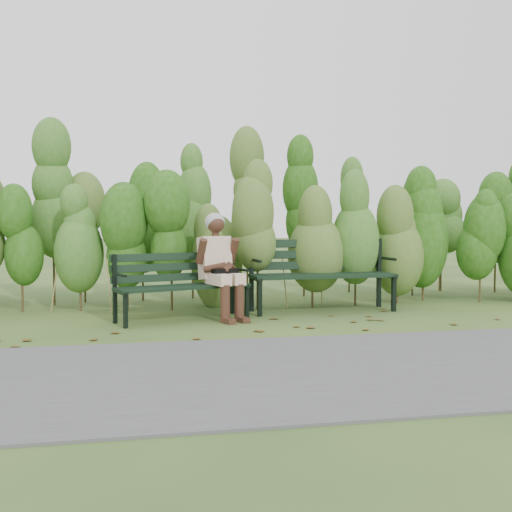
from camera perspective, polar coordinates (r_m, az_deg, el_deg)
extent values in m
plane|color=#2E4D23|center=(6.84, 0.59, -6.44)|extent=(80.00, 80.00, 0.00)
cube|color=#474749|center=(4.75, 6.23, -10.65)|extent=(60.00, 2.50, 0.01)
cylinder|color=#47381E|center=(8.04, -21.05, -2.34)|extent=(0.03, 0.03, 0.80)
ellipsoid|color=#397026|center=(8.01, -21.14, 2.22)|extent=(0.64, 0.64, 1.44)
cylinder|color=#47381E|center=(7.96, -16.70, -2.32)|extent=(0.03, 0.03, 0.80)
ellipsoid|color=#397026|center=(7.93, -16.77, 2.29)|extent=(0.64, 0.64, 1.44)
cylinder|color=#47381E|center=(7.93, -12.29, -2.28)|extent=(0.03, 0.03, 0.80)
ellipsoid|color=#397026|center=(7.90, -12.35, 2.35)|extent=(0.64, 0.64, 1.44)
cylinder|color=#47381E|center=(7.95, -7.88, -2.23)|extent=(0.03, 0.03, 0.80)
ellipsoid|color=#397026|center=(7.91, -7.91, 2.39)|extent=(0.64, 0.64, 1.44)
cylinder|color=#47381E|center=(8.01, -3.50, -2.17)|extent=(0.03, 0.03, 0.80)
ellipsoid|color=#397026|center=(7.97, -3.52, 2.42)|extent=(0.64, 0.64, 1.44)
cylinder|color=#47381E|center=(8.11, 0.78, -2.09)|extent=(0.03, 0.03, 0.80)
ellipsoid|color=#397026|center=(8.08, 0.79, 2.43)|extent=(0.64, 0.64, 1.44)
cylinder|color=#47381E|center=(8.27, 4.94, -2.01)|extent=(0.03, 0.03, 0.80)
ellipsoid|color=#397026|center=(8.23, 4.96, 2.43)|extent=(0.64, 0.64, 1.44)
cylinder|color=#47381E|center=(8.46, 8.92, -1.92)|extent=(0.03, 0.03, 0.80)
ellipsoid|color=#397026|center=(8.43, 8.95, 2.42)|extent=(0.64, 0.64, 1.44)
cylinder|color=#47381E|center=(8.69, 12.70, -1.82)|extent=(0.03, 0.03, 0.80)
ellipsoid|color=#397026|center=(8.66, 12.75, 2.40)|extent=(0.64, 0.64, 1.44)
cylinder|color=#47381E|center=(8.96, 16.28, -1.73)|extent=(0.03, 0.03, 0.80)
ellipsoid|color=#397026|center=(8.93, 16.34, 2.37)|extent=(0.64, 0.64, 1.44)
cylinder|color=#47381E|center=(9.26, 19.63, -1.63)|extent=(0.03, 0.03, 0.80)
ellipsoid|color=#397026|center=(9.23, 19.71, 2.33)|extent=(0.64, 0.64, 1.44)
cylinder|color=#47381E|center=(9.59, 22.77, -1.53)|extent=(0.03, 0.03, 0.80)
ellipsoid|color=#397026|center=(9.56, 22.85, 2.29)|extent=(0.64, 0.64, 1.44)
cylinder|color=#47381E|center=(9.01, -19.60, -0.80)|extent=(0.04, 0.04, 1.10)
ellipsoid|color=#20520D|center=(8.99, -19.71, 4.80)|extent=(0.70, 0.70, 1.98)
cylinder|color=#47381E|center=(8.93, -14.72, -0.75)|extent=(0.04, 0.04, 1.10)
ellipsoid|color=#20520D|center=(8.92, -14.80, 4.90)|extent=(0.70, 0.70, 1.98)
cylinder|color=#47381E|center=(8.92, -9.79, -0.70)|extent=(0.04, 0.04, 1.10)
ellipsoid|color=#20520D|center=(8.91, -9.84, 4.96)|extent=(0.70, 0.70, 1.98)
cylinder|color=#47381E|center=(8.97, -4.88, -0.64)|extent=(0.04, 0.04, 1.10)
ellipsoid|color=#20520D|center=(8.96, -4.91, 4.98)|extent=(0.70, 0.70, 1.98)
cylinder|color=#47381E|center=(9.09, -0.07, -0.58)|extent=(0.04, 0.04, 1.10)
ellipsoid|color=#20520D|center=(9.08, -0.07, 4.97)|extent=(0.70, 0.70, 1.98)
cylinder|color=#47381E|center=(9.28, 4.59, -0.52)|extent=(0.04, 0.04, 1.10)
ellipsoid|color=#20520D|center=(9.26, 4.61, 4.92)|extent=(0.70, 0.70, 1.98)
cylinder|color=#47381E|center=(9.52, 9.03, -0.46)|extent=(0.04, 0.04, 1.10)
ellipsoid|color=#20520D|center=(9.50, 9.08, 4.85)|extent=(0.70, 0.70, 1.98)
cylinder|color=#47381E|center=(9.81, 13.24, -0.40)|extent=(0.04, 0.04, 1.10)
ellipsoid|color=#20520D|center=(9.80, 13.30, 4.75)|extent=(0.70, 0.70, 1.98)
cylinder|color=#47381E|center=(10.16, 17.18, -0.34)|extent=(0.04, 0.04, 1.10)
ellipsoid|color=#20520D|center=(10.14, 17.26, 4.63)|extent=(0.70, 0.70, 1.98)
cylinder|color=#47381E|center=(10.55, 20.84, -0.28)|extent=(0.04, 0.04, 1.10)
ellipsoid|color=#20520D|center=(10.53, 20.94, 4.50)|extent=(0.70, 0.70, 1.98)
cube|color=brown|center=(6.12, -6.17, -7.56)|extent=(0.09, 0.07, 0.01)
cube|color=brown|center=(6.96, 14.97, -6.36)|extent=(0.10, 0.09, 0.01)
cube|color=brown|center=(6.48, -7.31, -6.98)|extent=(0.11, 0.11, 0.01)
cube|color=brown|center=(6.52, -4.69, -6.90)|extent=(0.11, 0.09, 0.01)
cube|color=brown|center=(6.52, 13.76, -6.97)|extent=(0.10, 0.09, 0.01)
cube|color=brown|center=(7.38, 5.34, -5.73)|extent=(0.10, 0.09, 0.01)
cube|color=brown|center=(7.38, -9.71, -5.76)|extent=(0.11, 0.11, 0.01)
cube|color=brown|center=(7.23, -19.43, -6.07)|extent=(0.10, 0.09, 0.01)
cube|color=brown|center=(7.37, -10.24, -5.78)|extent=(0.08, 0.09, 0.01)
cube|color=brown|center=(6.11, -1.27, -7.57)|extent=(0.11, 0.11, 0.01)
cube|color=brown|center=(5.91, 3.95, -7.95)|extent=(0.11, 0.11, 0.01)
cube|color=brown|center=(5.61, -9.97, -8.57)|extent=(0.10, 0.11, 0.01)
cube|color=brown|center=(5.76, -14.43, -8.32)|extent=(0.10, 0.11, 0.01)
cube|color=brown|center=(6.20, -18.24, -7.57)|extent=(0.11, 0.11, 0.01)
cube|color=brown|center=(7.69, 10.06, -5.40)|extent=(0.11, 0.10, 0.01)
cube|color=brown|center=(6.81, -3.85, -6.47)|extent=(0.09, 0.07, 0.01)
cube|color=brown|center=(8.15, 17.76, -5.02)|extent=(0.09, 0.11, 0.01)
cube|color=brown|center=(6.78, 21.61, -6.72)|extent=(0.09, 0.11, 0.01)
cube|color=brown|center=(7.95, 21.54, -5.30)|extent=(0.10, 0.11, 0.01)
cube|color=brown|center=(6.10, 8.08, -7.62)|extent=(0.11, 0.11, 0.01)
cube|color=brown|center=(7.19, 13.10, -6.03)|extent=(0.11, 0.11, 0.01)
cube|color=brown|center=(5.81, -17.26, -8.26)|extent=(0.10, 0.11, 0.01)
cube|color=brown|center=(7.49, 12.92, -5.67)|extent=(0.11, 0.11, 0.01)
cube|color=brown|center=(7.21, 5.32, -5.93)|extent=(0.07, 0.09, 0.01)
cube|color=black|center=(6.90, -6.40, -3.07)|extent=(1.52, 0.60, 0.04)
cube|color=black|center=(7.00, -6.76, -2.98)|extent=(1.52, 0.60, 0.04)
cube|color=black|center=(7.10, -7.12, -2.90)|extent=(1.52, 0.60, 0.04)
cube|color=black|center=(7.20, -7.46, -2.82)|extent=(1.52, 0.60, 0.04)
cube|color=black|center=(7.27, -7.71, -2.00)|extent=(1.51, 0.56, 0.09)
cube|color=black|center=(7.27, -7.76, -1.03)|extent=(1.51, 0.56, 0.09)
cube|color=black|center=(7.27, -7.81, -0.06)|extent=(1.51, 0.56, 0.09)
cube|color=black|center=(6.65, -12.33, -5.07)|extent=(0.06, 0.06, 0.39)
cube|color=black|center=(6.98, -13.30, -3.06)|extent=(0.06, 0.06, 0.79)
cube|color=black|center=(6.79, -12.80, -3.38)|extent=(0.18, 0.43, 0.04)
cylinder|color=black|center=(6.73, -12.71, -1.78)|extent=(0.14, 0.32, 0.03)
cube|color=black|center=(7.25, -0.88, -4.32)|extent=(0.06, 0.06, 0.39)
cube|color=black|center=(7.56, -2.29, -2.52)|extent=(0.06, 0.06, 0.79)
cube|color=black|center=(7.38, -1.55, -2.79)|extent=(0.18, 0.43, 0.04)
cylinder|color=black|center=(7.33, -1.39, -1.32)|extent=(0.14, 0.32, 0.03)
cube|color=black|center=(7.57, 6.91, -1.98)|extent=(1.87, 0.18, 0.04)
cube|color=black|center=(7.69, 6.57, -1.90)|extent=(1.87, 0.18, 0.04)
cube|color=black|center=(7.81, 6.24, -1.82)|extent=(1.87, 0.18, 0.04)
cube|color=black|center=(7.93, 5.93, -1.74)|extent=(1.87, 0.18, 0.04)
cube|color=black|center=(8.01, 5.70, -0.87)|extent=(1.87, 0.13, 0.11)
cube|color=black|center=(8.02, 5.67, 0.17)|extent=(1.87, 0.13, 0.11)
cube|color=black|center=(8.03, 5.64, 1.21)|extent=(1.87, 0.13, 0.11)
cube|color=black|center=(7.32, 0.36, -3.97)|extent=(0.05, 0.05, 0.47)
cube|color=black|center=(7.72, -0.44, -1.86)|extent=(0.05, 0.05, 0.93)
cube|color=black|center=(7.49, -0.02, -2.17)|extent=(0.07, 0.52, 0.04)
cylinder|color=black|center=(7.43, 0.07, -0.45)|extent=(0.05, 0.39, 0.04)
cube|color=black|center=(7.93, 12.99, -3.50)|extent=(0.05, 0.05, 0.47)
cube|color=black|center=(8.31, 11.63, -1.57)|extent=(0.05, 0.05, 0.93)
cube|color=black|center=(8.10, 12.35, -1.85)|extent=(0.07, 0.52, 0.04)
cylinder|color=black|center=(8.04, 12.53, -0.25)|extent=(0.05, 0.39, 0.04)
cube|color=beige|center=(7.00, -3.62, -2.22)|extent=(0.27, 0.45, 0.13)
cube|color=beige|center=(7.08, -2.29, -2.15)|extent=(0.27, 0.45, 0.13)
cylinder|color=#412419|center=(6.87, -2.96, -4.57)|extent=(0.14, 0.14, 0.44)
cylinder|color=#412419|center=(6.96, -1.61, -4.47)|extent=(0.14, 0.14, 0.44)
cube|color=#412419|center=(6.83, -2.64, -6.20)|extent=(0.15, 0.22, 0.06)
cube|color=#412419|center=(6.91, -1.28, -6.08)|extent=(0.15, 0.22, 0.06)
cube|color=beige|center=(7.27, -3.95, -0.17)|extent=(0.43, 0.36, 0.53)
cylinder|color=#412419|center=(7.24, -3.89, 2.00)|extent=(0.09, 0.09, 0.10)
sphere|color=#412419|center=(7.23, -3.86, 3.05)|extent=(0.21, 0.21, 0.21)
ellipsoid|color=gray|center=(7.25, -3.95, 3.25)|extent=(0.25, 0.23, 0.22)
cylinder|color=#412419|center=(7.09, -5.21, 0.45)|extent=(0.16, 0.23, 0.32)
cylinder|color=#412419|center=(7.29, -2.16, 0.53)|extent=(0.16, 0.23, 0.32)
cylinder|color=#412419|center=(7.03, -3.95, -1.11)|extent=(0.28, 0.22, 0.13)
cylinder|color=#412419|center=(7.13, -2.41, -1.05)|extent=(0.17, 0.29, 0.13)
sphere|color=#412419|center=(7.03, -2.95, -1.27)|extent=(0.11, 0.11, 0.11)
cube|color=black|center=(7.04, -2.98, -1.85)|extent=(0.33, 0.21, 0.16)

